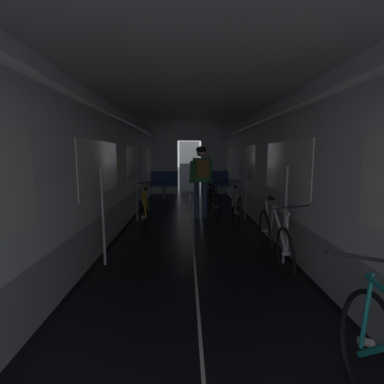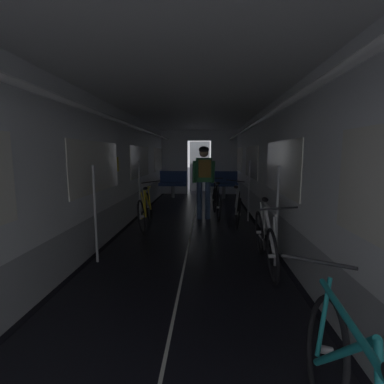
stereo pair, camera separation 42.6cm
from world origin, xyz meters
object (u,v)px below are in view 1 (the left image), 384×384
Objects in this scene: bench_seat_far_right at (215,182)px; bench_seat_far_left at (164,182)px; bicycle_white at (274,237)px; bicycle_black_in_aisle at (213,201)px; bicycle_yellow at (144,210)px; person_cyclist_aisle at (201,174)px; bicycle_silver at (236,206)px.

bench_seat_far_left is at bearing 180.00° from bench_seat_far_right.
bicycle_black_in_aisle is at bearing 100.96° from bicycle_white.
bench_seat_far_right is 0.58× the size of bicycle_yellow.
bench_seat_far_left is 0.57× the size of person_cyclist_aisle.
bicycle_white is 1.00× the size of bicycle_silver.
bicycle_black_in_aisle is at bearing 40.30° from person_cyclist_aisle.
bicycle_white is 3.05m from bicycle_black_in_aisle.
bicycle_black_in_aisle is (-0.58, 3.00, 0.00)m from bicycle_white.
bench_seat_far_left and bench_seat_far_right have the same top height.
bicycle_yellow reaches higher than bicycle_black_in_aisle.
bicycle_yellow reaches higher than bicycle_white.
bicycle_silver is 1.00× the size of bicycle_yellow.
bench_seat_far_left is at bearing 88.54° from bicycle_yellow.
bicycle_white is 1.00× the size of bicycle_yellow.
bench_seat_far_right is 0.58× the size of bicycle_black_in_aisle.
person_cyclist_aisle is 0.80m from bicycle_black_in_aisle.
bench_seat_far_left is 4.12m from bicycle_silver.
bicycle_white is (2.03, -5.97, -0.18)m from bench_seat_far_left.
bench_seat_far_right and bicycle_yellow have the same top height.
bench_seat_far_left is 0.58× the size of bicycle_white.
bench_seat_far_right is 5.98m from bicycle_white.
bicycle_white is 2.32m from bicycle_silver.
person_cyclist_aisle is at bearing 151.47° from bicycle_silver.
bench_seat_far_right is at bearing 83.26° from bicycle_black_in_aisle.
bicycle_white is 0.98× the size of person_cyclist_aisle.
bench_seat_far_left is 3.31m from bicycle_black_in_aisle.
bicycle_silver is at bearing -56.54° from bicycle_black_in_aisle.
bicycle_yellow is 1.85m from bicycle_black_in_aisle.
bicycle_silver is (0.10, -3.65, -0.19)m from bench_seat_far_right.
bicycle_silver reaches higher than bicycle_black_in_aisle.
bench_seat_far_right is at bearing 64.47° from bicycle_yellow.
bicycle_black_in_aisle is (0.31, 0.26, -0.69)m from person_cyclist_aisle.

